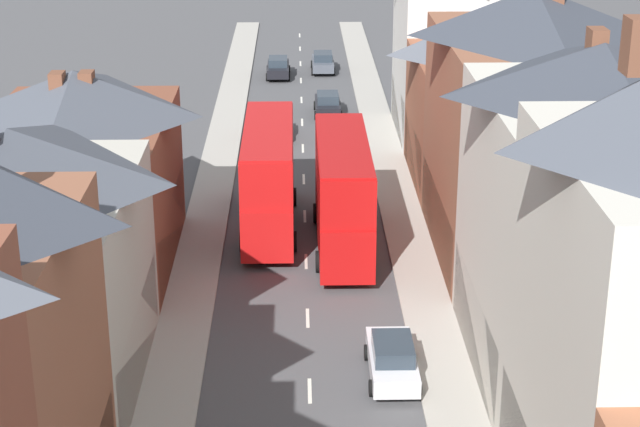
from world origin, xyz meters
TOP-DOWN VIEW (x-y plane):
  - pavement_left at (-5.10, 38.00)m, footprint 2.20×104.00m
  - pavement_right at (5.10, 38.00)m, footprint 2.20×104.00m
  - centre_line_dashes at (0.00, 36.00)m, footprint 0.14×97.80m
  - terrace_row_right at (10.19, 21.70)m, footprint 8.00×68.26m
  - double_decker_bus_lead at (1.79, 31.82)m, footprint 2.74×10.80m
  - double_decker_bus_mid_street at (-1.81, 34.30)m, footprint 2.74×10.80m
  - car_near_blue at (1.80, 55.90)m, footprint 1.90×4.20m
  - car_near_silver at (-1.80, 67.22)m, footprint 1.90×4.43m
  - car_parked_left_a at (3.10, 18.92)m, footprint 1.90×4.39m
  - car_parked_right_a at (1.80, 69.01)m, footprint 1.90×4.27m
  - car_parked_left_b at (-1.80, 50.39)m, footprint 1.90×3.96m

SIDE VIEW (x-z plane):
  - centre_line_dashes at x=0.00m, z-range 0.00..0.01m
  - pavement_left at x=-5.10m, z-range 0.00..0.14m
  - pavement_right at x=5.10m, z-range 0.00..0.14m
  - car_near_blue at x=1.80m, z-range 0.01..1.58m
  - car_parked_left_a at x=3.10m, z-range 0.01..1.61m
  - car_near_silver at x=-1.80m, z-range 0.01..1.61m
  - car_parked_right_a at x=1.80m, z-range 0.01..1.62m
  - car_parked_left_b at x=-1.80m, z-range 0.00..1.70m
  - double_decker_bus_lead at x=1.79m, z-range 0.17..5.47m
  - double_decker_bus_mid_street at x=-1.81m, z-range 0.17..5.47m
  - terrace_row_right at x=10.19m, z-range -1.33..13.51m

